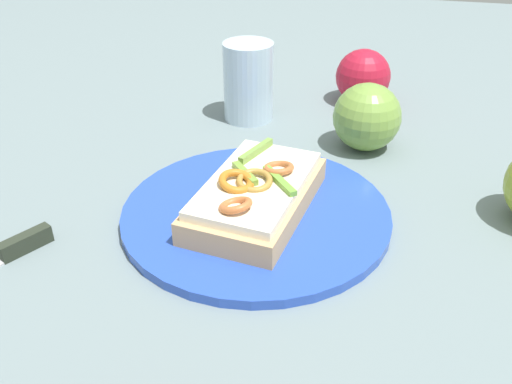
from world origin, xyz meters
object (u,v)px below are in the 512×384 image
sandwich (256,194)px  apple_2 (367,117)px  drinking_glass (248,82)px  plate (256,213)px  knife (12,250)px  apple_1 (363,77)px

sandwich → apple_2: bearing=-19.6°
apple_2 → drinking_glass: 0.17m
plate → knife: bearing=-61.2°
plate → apple_1: 0.34m
drinking_glass → knife: (0.35, -0.14, -0.05)m
plate → drinking_glass: drinking_glass is taller
sandwich → apple_1: (-0.33, 0.08, 0.01)m
apple_2 → drinking_glass: size_ratio=0.79×
plate → sandwich: sandwich is taller
apple_2 → drinking_glass: bearing=-109.1°
sandwich → apple_2: apple_2 is taller
knife → apple_2: bearing=163.8°
plate → knife: 0.23m
plate → sandwich: (0.00, -0.00, 0.02)m
plate → drinking_glass: 0.25m
apple_2 → knife: size_ratio=0.76×
plate → apple_1: size_ratio=3.46×
drinking_glass → apple_1: bearing=121.4°
drinking_glass → plate: bearing=15.2°
sandwich → drinking_glass: drinking_glass is taller
sandwich → drinking_glass: 0.25m
apple_1 → drinking_glass: 0.17m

